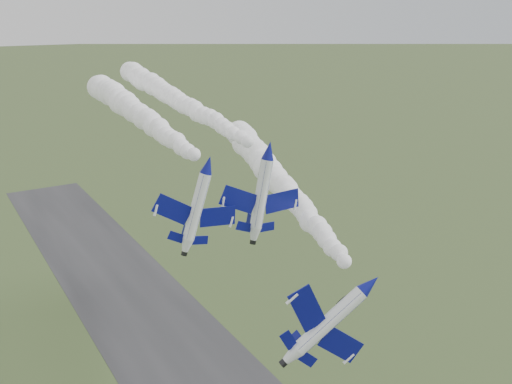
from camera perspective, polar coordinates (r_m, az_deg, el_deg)
jet_lead at (r=63.76m, az=11.41°, el=-9.06°), size 7.92×14.19×9.24m
smoke_trail_jet_lead at (r=94.68m, az=2.12°, el=1.22°), size 20.98×64.35×5.46m
jet_pair_left at (r=69.81m, az=-4.78°, el=2.74°), size 10.57×13.12×4.17m
smoke_trail_jet_pair_left at (r=104.51m, az=-12.04°, el=7.92°), size 13.15×68.14×5.34m
jet_pair_right at (r=74.50m, az=1.35°, el=4.19°), size 11.71×14.24×3.95m
smoke_trail_jet_pair_right at (r=109.42m, az=-8.23°, el=9.32°), size 9.10×69.78×4.66m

